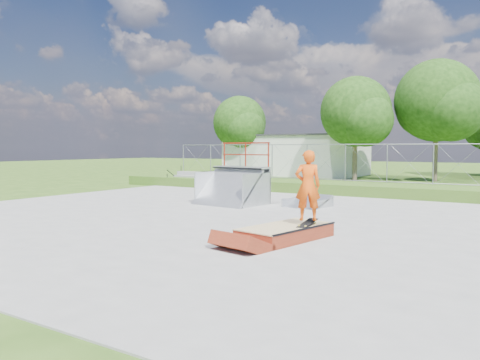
% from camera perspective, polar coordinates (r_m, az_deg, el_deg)
% --- Properties ---
extents(ground, '(120.00, 120.00, 0.00)m').
position_cam_1_polar(ground, '(13.87, -2.00, -4.87)').
color(ground, '#2F5016').
rests_on(ground, ground).
extents(concrete_pad, '(20.00, 16.00, 0.04)m').
position_cam_1_polar(concrete_pad, '(13.87, -2.00, -4.79)').
color(concrete_pad, gray).
rests_on(concrete_pad, ground).
extents(grass_berm, '(24.00, 3.00, 0.50)m').
position_cam_1_polar(grass_berm, '(22.30, 11.80, -0.94)').
color(grass_berm, '#2F5016').
rests_on(grass_berm, ground).
extents(grind_box, '(1.57, 2.52, 0.35)m').
position_cam_1_polar(grind_box, '(10.82, 5.58, -6.47)').
color(grind_box, maroon).
rests_on(grind_box, concrete_pad).
extents(quarter_pipe, '(2.52, 2.21, 2.32)m').
position_cam_1_polar(quarter_pipe, '(17.31, -1.22, 0.77)').
color(quarter_pipe, '#ABAEB3').
rests_on(quarter_pipe, concrete_pad).
extents(flat_bank_ramp, '(1.53, 1.60, 0.40)m').
position_cam_1_polar(flat_bank_ramp, '(16.76, 8.20, -2.67)').
color(flat_bank_ramp, '#ABAEB3').
rests_on(flat_bank_ramp, concrete_pad).
extents(skateboard, '(0.23, 0.80, 0.13)m').
position_cam_1_polar(skateboard, '(10.88, 8.21, -5.27)').
color(skateboard, black).
rests_on(skateboard, grind_box).
extents(skater, '(0.70, 0.63, 1.61)m').
position_cam_1_polar(skater, '(10.78, 8.26, -1.05)').
color(skater, '#EE520F').
rests_on(skater, grind_box).
extents(concrete_stairs, '(1.50, 1.60, 0.80)m').
position_cam_1_polar(concrete_stairs, '(25.83, -6.82, 0.11)').
color(concrete_stairs, gray).
rests_on(concrete_stairs, ground).
extents(chain_link_fence, '(20.00, 0.06, 1.80)m').
position_cam_1_polar(chain_link_fence, '(23.18, 12.70, 2.08)').
color(chain_link_fence, gray).
rests_on(chain_link_fence, grass_berm).
extents(utility_building_flat, '(10.00, 6.00, 3.00)m').
position_cam_1_polar(utility_building_flat, '(36.86, 6.89, 2.98)').
color(utility_building_flat, silver).
rests_on(utility_building_flat, ground).
extents(tree_left_near, '(4.76, 4.48, 6.65)m').
position_cam_1_polar(tree_left_near, '(30.75, 14.25, 7.80)').
color(tree_left_near, brown).
rests_on(tree_left_near, ground).
extents(tree_center, '(5.44, 5.12, 7.60)m').
position_cam_1_polar(tree_center, '(31.66, 23.32, 8.58)').
color(tree_center, brown).
rests_on(tree_center, ground).
extents(tree_left_far, '(4.42, 4.16, 6.18)m').
position_cam_1_polar(tree_left_far, '(36.81, 0.12, 6.80)').
color(tree_left_far, brown).
rests_on(tree_left_far, ground).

